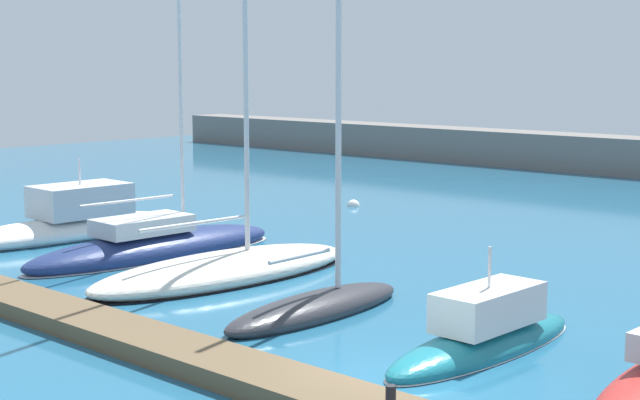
% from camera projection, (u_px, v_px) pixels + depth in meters
% --- Properties ---
extents(ground_plane, '(121.23, 121.23, 0.00)m').
position_uv_depth(ground_plane, '(395.00, 384.00, 20.73)').
color(ground_plane, '#236084').
extents(dock_pier, '(44.61, 1.73, 0.45)m').
position_uv_depth(dock_pier, '(328.00, 399.00, 19.12)').
color(dock_pier, brown).
rests_on(dock_pier, ground_plane).
extents(motorboat_white_nearest, '(3.19, 10.57, 3.39)m').
position_uv_depth(motorboat_white_nearest, '(70.00, 222.00, 38.29)').
color(motorboat_white_nearest, white).
rests_on(motorboat_white_nearest, ground_plane).
extents(sailboat_navy_second, '(3.10, 10.63, 22.80)m').
position_uv_depth(sailboat_navy_second, '(154.00, 245.00, 34.57)').
color(sailboat_navy_second, navy).
rests_on(sailboat_navy_second, ground_plane).
extents(sailboat_ivory_third, '(4.02, 10.30, 19.85)m').
position_uv_depth(sailboat_ivory_third, '(225.00, 267.00, 31.02)').
color(sailboat_ivory_third, silver).
rests_on(sailboat_ivory_third, ground_plane).
extents(sailboat_charcoal_fourth, '(1.99, 6.85, 12.03)m').
position_uv_depth(sailboat_charcoal_fourth, '(316.00, 303.00, 26.46)').
color(sailboat_charcoal_fourth, '#2D2D33').
rests_on(sailboat_charcoal_fourth, ground_plane).
extents(motorboat_teal_fifth, '(1.95, 7.17, 2.89)m').
position_uv_depth(motorboat_teal_fifth, '(485.00, 336.00, 23.10)').
color(motorboat_teal_fifth, '#19707F').
rests_on(motorboat_teal_fifth, ground_plane).
extents(mooring_buoy_white, '(0.63, 0.63, 0.63)m').
position_uv_depth(mooring_buoy_white, '(353.00, 206.00, 46.79)').
color(mooring_buoy_white, white).
rests_on(mooring_buoy_white, ground_plane).
extents(dock_bollard, '(0.20, 0.20, 0.44)m').
position_uv_depth(dock_bollard, '(391.00, 397.00, 17.97)').
color(dock_bollard, black).
rests_on(dock_bollard, dock_pier).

